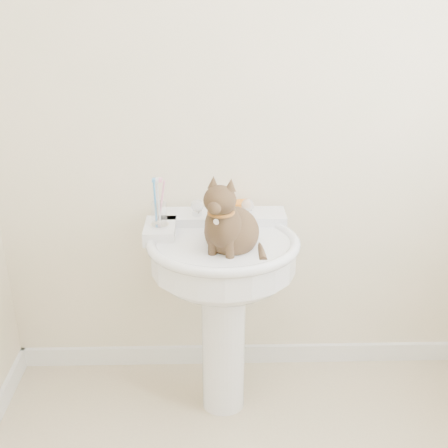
{
  "coord_description": "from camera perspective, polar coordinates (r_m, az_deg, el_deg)",
  "views": [
    {
      "loc": [
        -0.21,
        -1.07,
        1.65
      ],
      "look_at": [
        -0.17,
        0.78,
        0.85
      ],
      "focal_mm": 45.0,
      "sensor_mm": 36.0,
      "label": 1
    }
  ],
  "objects": [
    {
      "name": "wall_back",
      "position": [
        2.22,
        4.25,
        13.04
      ],
      "size": [
        2.2,
        0.0,
        2.5
      ],
      "primitive_type": null,
      "color": "beige",
      "rests_on": "ground"
    },
    {
      "name": "baseboard_back",
      "position": [
        2.7,
        3.49,
        -13.01
      ],
      "size": [
        2.2,
        0.02,
        0.09
      ],
      "primitive_type": "cube",
      "color": "white",
      "rests_on": "floor"
    },
    {
      "name": "pedestal_sink",
      "position": [
        2.14,
        -0.13,
        -5.01
      ],
      "size": [
        0.58,
        0.57,
        0.8
      ],
      "color": "white",
      "rests_on": "floor"
    },
    {
      "name": "faucet",
      "position": [
        2.18,
        -0.16,
        1.71
      ],
      "size": [
        0.28,
        0.12,
        0.14
      ],
      "color": "silver",
      "rests_on": "pedestal_sink"
    },
    {
      "name": "soap_bar",
      "position": [
        2.27,
        1.45,
        1.92
      ],
      "size": [
        0.1,
        0.07,
        0.03
      ],
      "primitive_type": "cube",
      "rotation": [
        0.0,
        0.0,
        0.19
      ],
      "color": "orange",
      "rests_on": "pedestal_sink"
    },
    {
      "name": "toothbrush_cup",
      "position": [
        2.11,
        -6.62,
        1.03
      ],
      "size": [
        0.07,
        0.07,
        0.18
      ],
      "rotation": [
        0.0,
        0.0,
        0.03
      ],
      "color": "silver",
      "rests_on": "pedestal_sink"
    },
    {
      "name": "cat",
      "position": [
        1.99,
        0.64,
        -0.33
      ],
      "size": [
        0.22,
        0.27,
        0.4
      ],
      "rotation": [
        0.0,
        0.0,
        -0.41
      ],
      "color": "#4E391E",
      "rests_on": "pedestal_sink"
    }
  ]
}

